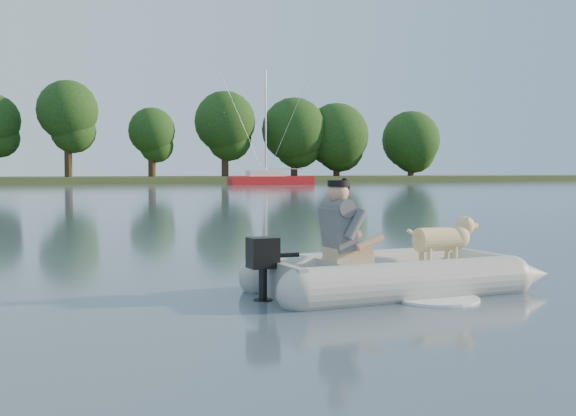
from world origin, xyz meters
name	(u,v)px	position (x,y,z in m)	size (l,w,h in m)	color
water	(327,284)	(0.00, 0.00, 0.00)	(160.00, 160.00, 0.00)	slate
shore_bank	(24,181)	(0.00, 62.00, 0.25)	(160.00, 12.00, 0.70)	#47512D
treeline	(90,126)	(5.75, 61.07, 5.30)	(84.66, 7.35, 9.27)	#332316
dinghy	(395,240)	(0.48, -0.62, 0.52)	(3.97, 2.45, 1.24)	#989893
man	(340,226)	(-0.14, -0.58, 0.69)	(0.64, 0.55, 0.96)	#58585C
dog	(438,244)	(1.06, -0.57, 0.46)	(0.83, 0.29, 0.55)	tan
outboard_motor	(263,272)	(-0.99, -0.63, 0.28)	(0.37, 0.26, 0.70)	black
sailboat	(270,180)	(19.04, 49.83, 0.43)	(7.30, 2.81, 9.80)	red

